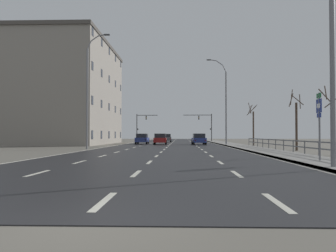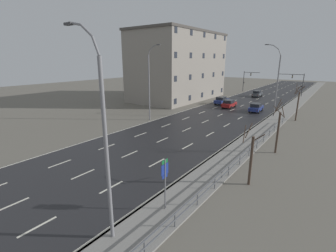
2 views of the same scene
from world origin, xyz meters
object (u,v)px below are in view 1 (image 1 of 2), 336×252
at_px(highway_sign, 319,118).
at_px(traffic_signal_right, 206,123).
at_px(car_distant, 166,138).
at_px(street_lamp_left_bank, 88,92).
at_px(car_far_left, 160,139).
at_px(car_far_right, 199,139).
at_px(car_near_right, 142,139).
at_px(brick_building, 68,94).
at_px(traffic_signal_left, 141,124).
at_px(street_lamp_midground, 225,103).
at_px(street_lamp_foreground, 329,36).

distance_m(highway_sign, traffic_signal_right, 58.67).
bearing_deg(car_distant, street_lamp_left_bank, -102.91).
xyz_separation_m(car_far_left, car_far_right, (5.43, -0.69, 0.00)).
xyz_separation_m(street_lamp_left_bank, highway_sign, (15.86, -17.28, -3.33)).
xyz_separation_m(car_near_right, brick_building, (-11.62, 0.92, 6.90)).
xyz_separation_m(traffic_signal_left, brick_building, (-8.80, -22.58, 3.88)).
xyz_separation_m(street_lamp_midground, highway_sign, (0.95, -31.20, -3.43)).
bearing_deg(brick_building, street_lamp_midground, -15.97).
distance_m(street_lamp_foreground, highway_sign, 4.85).
bearing_deg(car_far_left, car_near_right, 133.10).
height_order(traffic_signal_right, car_distant, traffic_signal_right).
distance_m(street_lamp_foreground, street_lamp_midground, 34.80).
bearing_deg(traffic_signal_left, car_distant, -55.50).
relative_size(street_lamp_midground, traffic_signal_right, 1.95).
bearing_deg(brick_building, traffic_signal_left, 68.71).
xyz_separation_m(highway_sign, car_far_right, (-4.34, 33.31, -1.42)).
relative_size(traffic_signal_right, traffic_signal_left, 1.02).
distance_m(street_lamp_midground, car_far_right, 6.28).
xyz_separation_m(traffic_signal_left, car_far_left, (5.72, -26.46, -3.02)).
bearing_deg(car_distant, traffic_signal_left, 121.83).
distance_m(street_lamp_left_bank, car_far_left, 18.42).
bearing_deg(street_lamp_midground, car_far_left, 162.38).
height_order(street_lamp_foreground, brick_building, brick_building).
distance_m(highway_sign, traffic_signal_left, 62.44).
bearing_deg(highway_sign, car_far_left, 106.04).
distance_m(street_lamp_foreground, traffic_signal_left, 65.71).
xyz_separation_m(street_lamp_left_bank, car_near_right, (3.19, 19.67, -4.75)).
distance_m(street_lamp_midground, car_near_right, 13.92).
xyz_separation_m(street_lamp_midground, car_distant, (-8.66, 20.69, -4.85)).
bearing_deg(car_distant, brick_building, -139.01).
bearing_deg(car_near_right, street_lamp_left_bank, -98.63).
xyz_separation_m(traffic_signal_left, car_distant, (5.89, -8.57, -3.02)).
xyz_separation_m(car_near_right, car_distant, (3.06, 14.94, 0.00)).
bearing_deg(brick_building, street_lamp_left_bank, -67.74).
height_order(street_lamp_foreground, street_lamp_midground, street_lamp_midground).
distance_m(street_lamp_foreground, car_far_left, 38.89).
xyz_separation_m(traffic_signal_right, brick_building, (-22.63, -20.75, 3.82)).
xyz_separation_m(street_lamp_midground, brick_building, (-23.34, 6.68, 2.05)).
relative_size(street_lamp_left_bank, brick_building, 0.46).
relative_size(car_near_right, car_far_right, 0.99).
bearing_deg(street_lamp_left_bank, car_far_right, 54.29).
height_order(traffic_signal_left, car_near_right, traffic_signal_left).
bearing_deg(brick_building, car_distant, 43.66).
xyz_separation_m(street_lamp_left_bank, brick_building, (-8.43, 20.60, 2.15)).
xyz_separation_m(street_lamp_midground, traffic_signal_left, (-14.54, 29.26, -1.83)).
xyz_separation_m(street_lamp_midground, traffic_signal_right, (-0.71, 27.42, -1.77)).
distance_m(traffic_signal_left, car_far_right, 29.51).
bearing_deg(car_far_left, traffic_signal_left, 100.87).
bearing_deg(traffic_signal_left, street_lamp_left_bank, -90.49).
xyz_separation_m(traffic_signal_right, car_far_left, (-8.11, -24.62, -3.08)).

